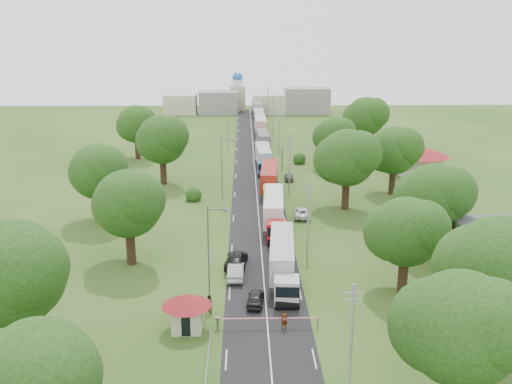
{
  "coord_description": "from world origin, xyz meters",
  "views": [
    {
      "loc": [
        -2.04,
        -70.84,
        25.94
      ],
      "look_at": [
        -0.32,
        9.08,
        3.0
      ],
      "focal_mm": 40.0,
      "sensor_mm": 36.0,
      "label": 1
    }
  ],
  "objects_px": {
    "car_lane_mid": "(236,271)",
    "pedestrian_near": "(284,320)",
    "boom_barrier": "(253,320)",
    "truck_0": "(282,259)",
    "car_lane_front": "(256,298)",
    "guard_booth": "(187,307)",
    "info_sign": "(282,154)"
  },
  "relations": [
    {
      "from": "info_sign",
      "to": "pedestrian_near",
      "type": "relative_size",
      "value": 2.34
    },
    {
      "from": "boom_barrier",
      "to": "truck_0",
      "type": "xyz_separation_m",
      "value": [
        3.37,
        10.77,
        1.25
      ]
    },
    {
      "from": "info_sign",
      "to": "car_lane_mid",
      "type": "bearing_deg",
      "value": -99.49
    },
    {
      "from": "car_lane_mid",
      "to": "truck_0",
      "type": "bearing_deg",
      "value": 179.45
    },
    {
      "from": "info_sign",
      "to": "car_lane_mid",
      "type": "height_order",
      "value": "info_sign"
    },
    {
      "from": "guard_booth",
      "to": "car_lane_front",
      "type": "bearing_deg",
      "value": 36.77
    },
    {
      "from": "truck_0",
      "to": "car_lane_front",
      "type": "xyz_separation_m",
      "value": [
        -3.01,
        -6.14,
        -1.47
      ]
    },
    {
      "from": "boom_barrier",
      "to": "car_lane_mid",
      "type": "bearing_deg",
      "value": 98.52
    },
    {
      "from": "boom_barrier",
      "to": "car_lane_mid",
      "type": "distance_m",
      "value": 11.09
    },
    {
      "from": "boom_barrier",
      "to": "car_lane_mid",
      "type": "height_order",
      "value": "car_lane_mid"
    },
    {
      "from": "pedestrian_near",
      "to": "car_lane_front",
      "type": "bearing_deg",
      "value": 103.49
    },
    {
      "from": "car_lane_front",
      "to": "guard_booth",
      "type": "bearing_deg",
      "value": 43.38
    },
    {
      "from": "guard_booth",
      "to": "truck_0",
      "type": "distance_m",
      "value": 14.18
    },
    {
      "from": "guard_booth",
      "to": "info_sign",
      "type": "distance_m",
      "value": 61.27
    },
    {
      "from": "guard_booth",
      "to": "truck_0",
      "type": "height_order",
      "value": "truck_0"
    },
    {
      "from": "car_lane_front",
      "to": "truck_0",
      "type": "bearing_deg",
      "value": -109.51
    },
    {
      "from": "info_sign",
      "to": "pedestrian_near",
      "type": "height_order",
      "value": "info_sign"
    },
    {
      "from": "boom_barrier",
      "to": "pedestrian_near",
      "type": "bearing_deg",
      "value": -3.38
    },
    {
      "from": "truck_0",
      "to": "guard_booth",
      "type": "bearing_deg",
      "value": -130.52
    },
    {
      "from": "guard_booth",
      "to": "truck_0",
      "type": "relative_size",
      "value": 0.3
    },
    {
      "from": "info_sign",
      "to": "pedestrian_near",
      "type": "distance_m",
      "value": 60.32
    },
    {
      "from": "guard_booth",
      "to": "car_lane_mid",
      "type": "bearing_deg",
      "value": 69.05
    },
    {
      "from": "boom_barrier",
      "to": "car_lane_front",
      "type": "xyz_separation_m",
      "value": [
        0.36,
        4.63,
        -0.23
      ]
    },
    {
      "from": "car_lane_mid",
      "to": "pedestrian_near",
      "type": "xyz_separation_m",
      "value": [
        4.47,
        -11.13,
        0.08
      ]
    },
    {
      "from": "boom_barrier",
      "to": "pedestrian_near",
      "type": "xyz_separation_m",
      "value": [
        2.83,
        -0.17,
        -0.01
      ]
    },
    {
      "from": "boom_barrier",
      "to": "truck_0",
      "type": "relative_size",
      "value": 0.63
    },
    {
      "from": "truck_0",
      "to": "car_lane_front",
      "type": "distance_m",
      "value": 7.0
    },
    {
      "from": "car_lane_mid",
      "to": "pedestrian_near",
      "type": "height_order",
      "value": "pedestrian_near"
    },
    {
      "from": "car_lane_mid",
      "to": "pedestrian_near",
      "type": "bearing_deg",
      "value": 113.53
    },
    {
      "from": "boom_barrier",
      "to": "guard_booth",
      "type": "relative_size",
      "value": 2.1
    },
    {
      "from": "car_lane_front",
      "to": "pedestrian_near",
      "type": "distance_m",
      "value": 5.4
    },
    {
      "from": "truck_0",
      "to": "car_lane_mid",
      "type": "xyz_separation_m",
      "value": [
        -5.01,
        0.19,
        -1.34
      ]
    }
  ]
}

